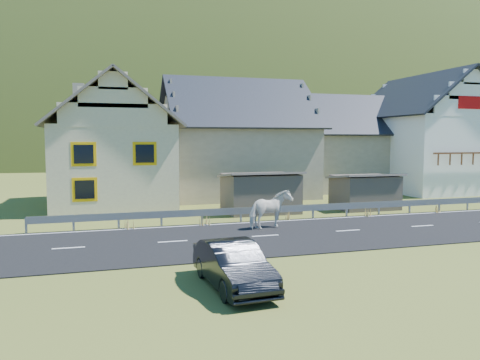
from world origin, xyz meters
name	(u,v)px	position (x,y,z in m)	size (l,w,h in m)	color
ground	(348,231)	(0.00, 0.00, 0.00)	(160.00, 160.00, 0.00)	#454E19
road	(348,231)	(0.00, 0.00, 0.02)	(60.00, 7.00, 0.04)	black
lane_markings	(348,230)	(0.00, 0.00, 0.04)	(60.00, 6.60, 0.01)	silver
guardrail	(313,208)	(0.00, 3.68, 0.56)	(28.10, 0.09, 0.75)	#93969B
shed_left	(260,193)	(-2.00, 6.50, 1.10)	(4.30, 3.30, 2.40)	brown
shed_right	(365,192)	(4.50, 6.00, 1.00)	(3.80, 2.90, 2.20)	brown
house_cream	(112,137)	(-10.00, 12.00, 4.36)	(7.80, 9.80, 8.30)	beige
house_stone_a	(236,133)	(-1.00, 15.00, 4.63)	(10.80, 9.80, 8.90)	gray
house_stone_b	(342,139)	(9.00, 17.00, 4.24)	(9.80, 8.80, 8.10)	gray
house_white	(426,129)	(15.00, 14.00, 5.06)	(8.80, 10.80, 9.70)	white
mountain	(141,197)	(5.00, 180.00, -20.00)	(440.00, 280.00, 260.00)	#253714
horse	(270,209)	(-3.22, 1.52, 0.93)	(2.11, 0.96, 1.78)	silver
car	(233,265)	(-7.20, -6.26, 0.65)	(1.37, 3.92, 1.29)	black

